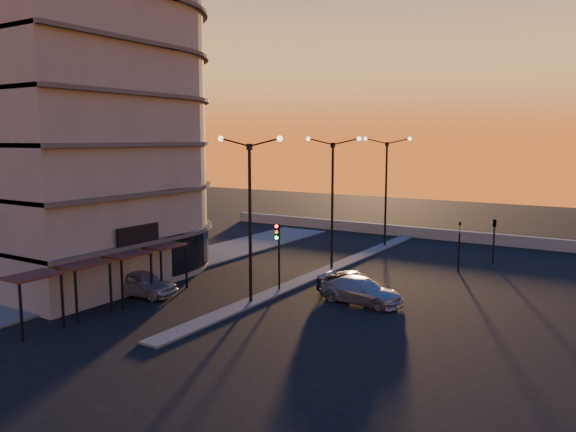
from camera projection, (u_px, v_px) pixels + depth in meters
The scene contains 14 objects.
ground at pixel (251, 303), 32.13m from camera, with size 120.00×120.00×0.00m, color black.
sidewalk_west at pixel (166, 267), 40.99m from camera, with size 5.00×40.00×0.12m, color #454543.
median at pixel (332, 268), 40.53m from camera, with size 1.20×36.00×0.12m, color #454543.
parapet at pixel (429, 233), 52.88m from camera, with size 44.00×0.50×1.00m, color slate.
building at pixel (81, 100), 37.87m from camera, with size 14.35×17.08×25.00m.
streetlamp_near at pixel (250, 206), 31.37m from camera, with size 4.32×0.32×9.51m.
streetlamp_mid at pixel (332, 192), 39.78m from camera, with size 4.32×0.32×9.51m.
streetlamp_far at pixel (386, 183), 48.19m from camera, with size 4.32×0.32×9.51m.
traffic_light_main at pixel (278, 246), 34.15m from camera, with size 0.28×0.44×4.25m.
signal_east_a at pixel (459, 245), 39.45m from camera, with size 0.13×0.16×3.60m.
signal_east_b at pixel (495, 223), 41.87m from camera, with size 0.42×1.99×3.60m.
car_hatchback at pixel (141, 283), 33.59m from camera, with size 1.84×4.57×1.56m, color #96979D.
car_sedan at pixel (353, 286), 33.21m from camera, with size 1.48×4.25×1.40m, color black.
car_wagon at pixel (361, 291), 32.11m from camera, with size 2.02×4.97×1.44m, color gray.
Camera 1 is at (18.28, -25.31, 9.33)m, focal length 35.00 mm.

